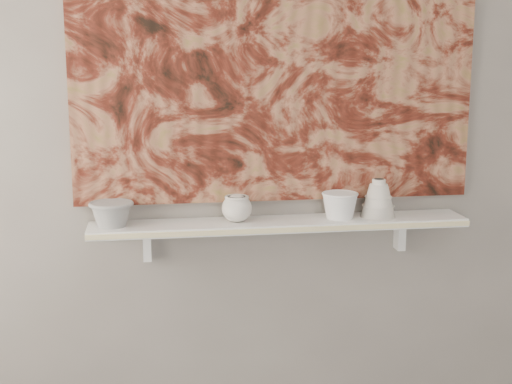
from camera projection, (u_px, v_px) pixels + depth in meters
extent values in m
plane|color=slate|center=(276.00, 104.00, 2.65)|extent=(3.60, 0.00, 3.60)
cube|color=white|center=(280.00, 224.00, 2.64)|extent=(1.40, 0.18, 0.03)
cube|color=beige|center=(285.00, 230.00, 2.55)|extent=(1.40, 0.01, 0.02)
cube|color=white|center=(147.00, 244.00, 2.64)|extent=(0.03, 0.06, 0.12)
cube|color=white|center=(400.00, 234.00, 2.79)|extent=(0.03, 0.06, 0.12)
cube|color=#5E2015|center=(277.00, 52.00, 2.60)|extent=(1.50, 0.02, 1.10)
cube|color=black|center=(393.00, 135.00, 2.71)|extent=(0.09, 0.00, 0.08)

